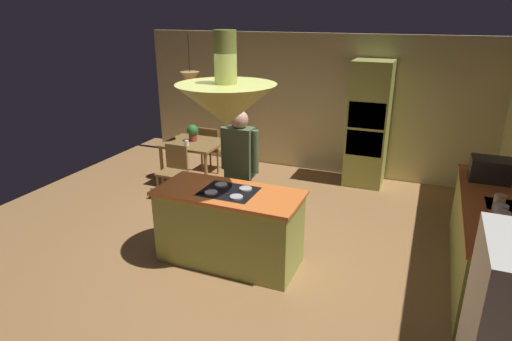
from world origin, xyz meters
TOP-DOWN VIEW (x-y plane):
  - ground at (0.00, 0.00)m, footprint 8.16×8.16m
  - wall_back at (0.00, 3.45)m, footprint 6.80×0.10m
  - kitchen_island at (0.00, -0.20)m, footprint 1.73×0.78m
  - counter_run_right at (2.84, 0.60)m, footprint 0.73×2.57m
  - oven_tower at (1.10, 3.04)m, footprint 0.66×0.62m
  - dining_table at (-1.70, 1.90)m, footprint 0.99×0.86m
  - person_at_island at (-0.15, 0.46)m, footprint 0.53×0.23m
  - range_hood at (0.00, -0.20)m, footprint 1.10×1.10m
  - pendant_light_over_table at (-1.70, 1.90)m, footprint 0.32×0.32m
  - chair_facing_island at (-1.70, 1.25)m, footprint 0.40×0.40m
  - chair_by_back_wall at (-1.70, 2.55)m, footprint 0.40×0.40m
  - potted_plant_on_table at (-1.74, 1.96)m, footprint 0.20×0.20m
  - cup_on_table at (-1.70, 1.68)m, footprint 0.07×0.07m
  - canister_flour at (2.84, -0.03)m, footprint 0.11×0.11m
  - canister_sugar at (2.84, 0.15)m, footprint 0.13×0.13m
  - canister_tea at (2.84, 0.33)m, footprint 0.11×0.11m
  - microwave_on_counter at (2.84, 1.36)m, footprint 0.46×0.36m

SIDE VIEW (x-z plane):
  - ground at x=0.00m, z-range 0.00..0.00m
  - kitchen_island at x=0.00m, z-range -0.01..0.94m
  - counter_run_right at x=2.84m, z-range 0.01..0.94m
  - chair_facing_island at x=-1.70m, z-range 0.07..0.94m
  - chair_by_back_wall at x=-1.70m, z-range 0.07..0.94m
  - dining_table at x=-1.70m, z-range 0.27..1.03m
  - cup_on_table at x=-1.70m, z-range 0.76..0.85m
  - potted_plant_on_table at x=-1.74m, z-range 0.78..1.08m
  - person_at_island at x=-0.15m, z-range 0.14..1.88m
  - canister_sugar at x=2.84m, z-range 0.93..1.11m
  - canister_flour at x=2.84m, z-range 0.93..1.11m
  - canister_tea at x=2.84m, z-range 0.93..1.15m
  - microwave_on_counter at x=2.84m, z-range 0.93..1.21m
  - oven_tower at x=1.10m, z-range 0.00..2.16m
  - wall_back at x=0.00m, z-range 0.00..2.55m
  - pendant_light_over_table at x=-1.70m, z-range 1.45..2.27m
  - range_hood at x=0.00m, z-range 1.48..2.48m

